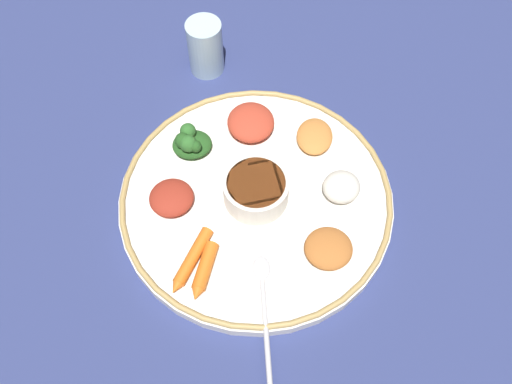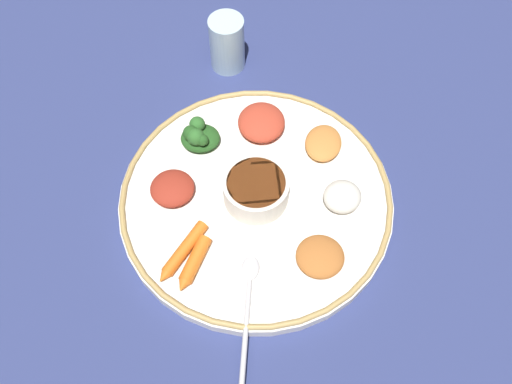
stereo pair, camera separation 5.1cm
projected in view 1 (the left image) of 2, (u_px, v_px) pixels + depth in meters
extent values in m
plane|color=navy|center=(256.00, 204.00, 0.81)|extent=(2.40, 2.40, 0.00)
cylinder|color=white|center=(256.00, 201.00, 0.81)|extent=(0.39, 0.39, 0.02)
torus|color=tan|center=(256.00, 196.00, 0.80)|extent=(0.38, 0.38, 0.01)
cylinder|color=silver|center=(256.00, 190.00, 0.78)|extent=(0.09, 0.09, 0.04)
cylinder|color=brown|center=(256.00, 183.00, 0.76)|extent=(0.08, 0.08, 0.01)
ellipsoid|color=silver|center=(261.00, 268.00, 0.74)|extent=(0.04, 0.03, 0.01)
cylinder|color=silver|center=(266.00, 336.00, 0.70)|extent=(0.14, 0.04, 0.01)
ellipsoid|color=#23511E|center=(192.00, 145.00, 0.83)|extent=(0.07, 0.07, 0.02)
sphere|color=#2D6628|center=(188.00, 144.00, 0.81)|extent=(0.03, 0.03, 0.03)
sphere|color=#23511E|center=(195.00, 146.00, 0.81)|extent=(0.02, 0.02, 0.02)
sphere|color=#23511E|center=(183.00, 141.00, 0.81)|extent=(0.02, 0.02, 0.02)
sphere|color=#2D6628|center=(188.00, 131.00, 0.82)|extent=(0.02, 0.02, 0.02)
cylinder|color=orange|center=(193.00, 256.00, 0.74)|extent=(0.08, 0.04, 0.02)
cone|color=orange|center=(175.00, 288.00, 0.72)|extent=(0.02, 0.02, 0.02)
cylinder|color=orange|center=(205.00, 266.00, 0.74)|extent=(0.07, 0.02, 0.02)
cone|color=orange|center=(196.00, 294.00, 0.72)|extent=(0.02, 0.02, 0.02)
ellipsoid|color=maroon|center=(171.00, 198.00, 0.78)|extent=(0.08, 0.08, 0.02)
ellipsoid|color=silver|center=(341.00, 187.00, 0.79)|extent=(0.07, 0.07, 0.03)
ellipsoid|color=#C67A38|center=(315.00, 136.00, 0.84)|extent=(0.07, 0.06, 0.02)
ellipsoid|color=#B2662D|center=(328.00, 248.00, 0.75)|extent=(0.07, 0.08, 0.02)
ellipsoid|color=#B73D28|center=(251.00, 122.00, 0.85)|extent=(0.09, 0.09, 0.03)
cylinder|color=silver|center=(205.00, 47.00, 0.91)|extent=(0.06, 0.06, 0.09)
cylinder|color=tan|center=(207.00, 59.00, 0.93)|extent=(0.05, 0.05, 0.04)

